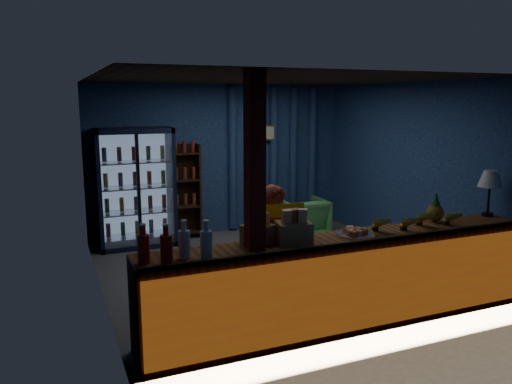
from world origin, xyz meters
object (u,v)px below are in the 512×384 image
shopkeeper (275,252)px  green_chair (303,218)px  pastry_tray (356,233)px  table_lamp (490,181)px

shopkeeper → green_chair: (1.78, 2.70, -0.39)m
shopkeeper → green_chair: bearing=65.0°
green_chair → pastry_tray: pastry_tray is taller
green_chair → pastry_tray: 3.38m
shopkeeper → table_lamp: bearing=1.4°
green_chair → pastry_tray: size_ratio=1.76×
pastry_tray → table_lamp: (1.95, 0.12, 0.41)m
green_chair → pastry_tray: bearing=73.6°
shopkeeper → table_lamp: 2.76m
pastry_tray → shopkeeper: bearing=147.9°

